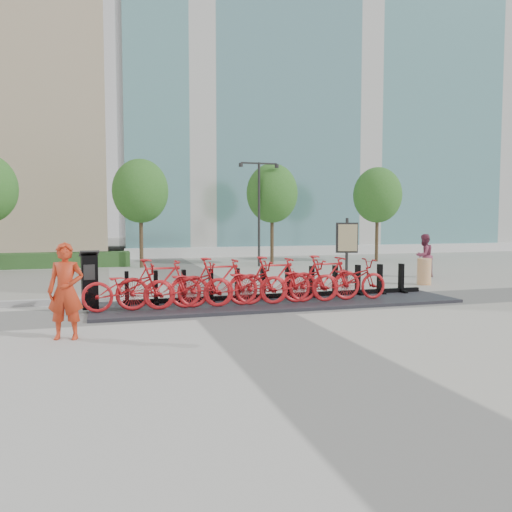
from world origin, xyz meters
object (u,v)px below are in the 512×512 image
object	(u,v)px
pedestrian	(424,256)
map_sign	(347,241)
kiosk	(90,281)
bike_0	(128,288)
worker_red	(66,291)
construction_barrel	(424,272)

from	to	relation	value
pedestrian	map_sign	size ratio (longest dim) A/B	0.73
kiosk	bike_0	bearing A→B (deg)	-40.00
kiosk	worker_red	bearing A→B (deg)	-104.99
pedestrian	construction_barrel	world-z (taller)	pedestrian
worker_red	pedestrian	distance (m)	14.40
map_sign	kiosk	bearing A→B (deg)	-139.72
kiosk	construction_barrel	xyz separation A→B (m)	(10.89, 2.19, -0.31)
kiosk	pedestrian	xyz separation A→B (m)	(12.29, 4.19, 0.08)
worker_red	construction_barrel	world-z (taller)	worker_red
construction_barrel	map_sign	world-z (taller)	map_sign
pedestrian	construction_barrel	size ratio (longest dim) A/B	1.86
worker_red	bike_0	bearing A→B (deg)	74.28
bike_0	pedestrian	world-z (taller)	pedestrian
kiosk	construction_barrel	size ratio (longest dim) A/B	1.56
worker_red	kiosk	bearing A→B (deg)	95.90
pedestrian	map_sign	xyz separation A→B (m)	(-3.94, -1.18, 0.68)
bike_0	construction_barrel	world-z (taller)	bike_0
map_sign	bike_0	bearing A→B (deg)	-134.13
bike_0	construction_barrel	distance (m)	10.38
worker_red	pedestrian	xyz separation A→B (m)	(12.62, 6.95, -0.06)
bike_0	pedestrian	distance (m)	12.36
bike_0	pedestrian	xyz separation A→B (m)	(11.41, 4.73, 0.21)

